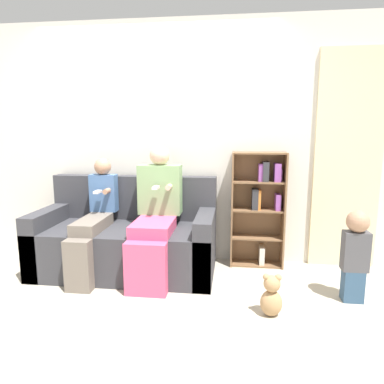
% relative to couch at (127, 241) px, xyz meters
% --- Properties ---
extents(ground_plane, '(14.00, 14.00, 0.00)m').
position_rel_couch_xyz_m(ground_plane, '(0.22, -0.51, -0.31)').
color(ground_plane, '#B2A893').
extents(back_wall, '(10.00, 0.06, 2.55)m').
position_rel_couch_xyz_m(back_wall, '(0.22, 0.45, 0.97)').
color(back_wall, silver).
rests_on(back_wall, ground_plane).
extents(curtain_panel, '(0.66, 0.04, 2.22)m').
position_rel_couch_xyz_m(curtain_panel, '(2.21, 0.40, 0.80)').
color(curtain_panel, beige).
rests_on(curtain_panel, ground_plane).
extents(couch, '(1.77, 0.84, 0.94)m').
position_rel_couch_xyz_m(couch, '(0.00, 0.00, 0.00)').
color(couch, '#38383D').
rests_on(couch, ground_plane).
extents(adult_seated, '(0.43, 0.79, 1.27)m').
position_rel_couch_xyz_m(adult_seated, '(0.33, -0.10, 0.35)').
color(adult_seated, '#DB4C75').
rests_on(adult_seated, ground_plane).
extents(child_seated, '(0.27, 0.81, 1.13)m').
position_rel_couch_xyz_m(child_seated, '(-0.28, -0.14, 0.27)').
color(child_seated, '#70665B').
rests_on(child_seated, ground_plane).
extents(toddler_standing, '(0.20, 0.18, 0.78)m').
position_rel_couch_xyz_m(toddler_standing, '(2.06, -0.41, 0.12)').
color(toddler_standing, '#335170').
rests_on(toddler_standing, ground_plane).
extents(bookshelf, '(0.55, 0.23, 1.20)m').
position_rel_couch_xyz_m(bookshelf, '(1.34, 0.33, 0.34)').
color(bookshelf, brown).
rests_on(bookshelf, ground_plane).
extents(teddy_bear, '(0.17, 0.14, 0.34)m').
position_rel_couch_xyz_m(teddy_bear, '(1.37, -0.74, -0.15)').
color(teddy_bear, tan).
rests_on(teddy_bear, ground_plane).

